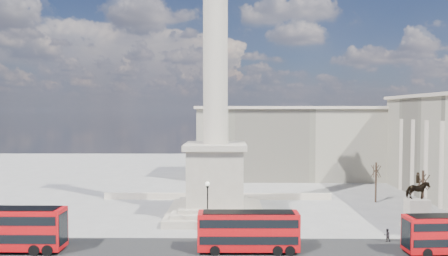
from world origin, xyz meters
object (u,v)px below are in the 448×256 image
red_bus_a (10,229)px  pedestrian_standing (387,235)px  victorian_lamp (208,203)px  pedestrian_walking (440,230)px  red_bus_b (249,231)px  pedestrian_crossing (295,220)px  equestrian_statue (417,209)px  nelsons_column (215,129)px

red_bus_a → pedestrian_standing: size_ratio=7.67×
victorian_lamp → pedestrian_walking: bearing=-3.2°
red_bus_b → victorian_lamp: 8.68m
victorian_lamp → pedestrian_standing: victorian_lamp is taller
pedestrian_walking → pedestrian_crossing: pedestrian_crossing is taller
red_bus_a → victorian_lamp: bearing=18.4°
equestrian_statue → pedestrian_walking: size_ratio=4.42×
victorian_lamp → pedestrian_standing: bearing=-8.8°
red_bus_b → pedestrian_standing: red_bus_b is taller
pedestrian_standing → pedestrian_crossing: pedestrian_crossing is taller
red_bus_b → pedestrian_walking: bearing=12.3°
victorian_lamp → pedestrian_walking: (28.78, -1.59, -3.02)m
nelsons_column → victorian_lamp: nelsons_column is taller
nelsons_column → red_bus_a: (-22.32, -15.30, -10.35)m
victorian_lamp → pedestrian_standing: (21.62, -3.33, -3.09)m
red_bus_b → pedestrian_walking: red_bus_b is taller
pedestrian_crossing → nelsons_column: bearing=21.4°
pedestrian_crossing → red_bus_a: bearing=63.9°
red_bus_b → pedestrian_crossing: 12.07m
victorian_lamp → pedestrian_crossing: (11.64, 2.96, -2.97)m
pedestrian_walking → pedestrian_crossing: 17.74m
red_bus_a → pedestrian_standing: 43.37m
equestrian_statue → pedestrian_standing: 8.48m
equestrian_statue → pedestrian_walking: (1.01, -3.81, -1.72)m
red_bus_b → pedestrian_crossing: size_ratio=6.20×
nelsons_column → equestrian_statue: size_ratio=6.66×
red_bus_a → red_bus_b: (26.50, 0.16, -0.20)m
victorian_lamp → pedestrian_crossing: victorian_lamp is taller
pedestrian_crossing → pedestrian_standing: bearing=-165.2°
nelsons_column → pedestrian_walking: nelsons_column is taller
nelsons_column → victorian_lamp: (-0.76, -8.17, -9.05)m
victorian_lamp → equestrian_statue: equestrian_statue is taller
nelsons_column → pedestrian_walking: (28.02, -9.76, -12.07)m
equestrian_statue → victorian_lamp: bearing=-175.4°
red_bus_a → victorian_lamp: victorian_lamp is taller
nelsons_column → red_bus_a: size_ratio=4.14×
pedestrian_crossing → red_bus_b: bearing=103.0°
equestrian_statue → pedestrian_crossing: size_ratio=4.18×
nelsons_column → red_bus_a: 28.97m
pedestrian_walking → victorian_lamp: bearing=158.5°
red_bus_a → equestrian_statue: size_ratio=1.61×
victorian_lamp → pedestrian_walking: 28.99m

